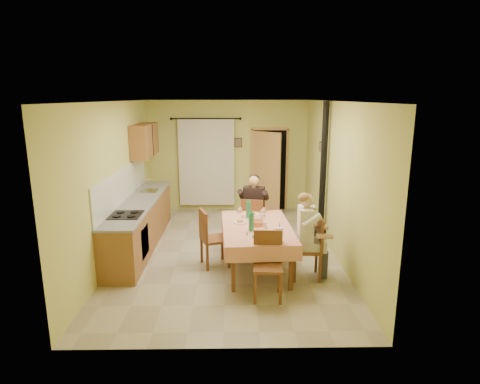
{
  "coord_description": "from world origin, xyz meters",
  "views": [
    {
      "loc": [
        0.13,
        -7.15,
        2.88
      ],
      "look_at": [
        0.25,
        0.1,
        1.15
      ],
      "focal_mm": 30.0,
      "sensor_mm": 36.0,
      "label": 1
    }
  ],
  "objects_px": {
    "chair_far": "(253,231)",
    "chair_right": "(307,260)",
    "man_far": "(254,202)",
    "stove_flue": "(322,192)",
    "dining_table": "(257,247)",
    "man_right": "(307,226)",
    "chair_near": "(268,279)",
    "chair_left": "(214,249)"
  },
  "relations": [
    {
      "from": "chair_far",
      "to": "chair_near",
      "type": "height_order",
      "value": "chair_far"
    },
    {
      "from": "dining_table",
      "to": "man_right",
      "type": "bearing_deg",
      "value": -27.74
    },
    {
      "from": "dining_table",
      "to": "man_far",
      "type": "relative_size",
      "value": 1.42
    },
    {
      "from": "chair_left",
      "to": "chair_near",
      "type": "bearing_deg",
      "value": 16.31
    },
    {
      "from": "chair_left",
      "to": "man_far",
      "type": "bearing_deg",
      "value": 123.58
    },
    {
      "from": "chair_left",
      "to": "man_right",
      "type": "xyz_separation_m",
      "value": [
        1.52,
        -0.5,
        0.59
      ]
    },
    {
      "from": "chair_right",
      "to": "chair_left",
      "type": "distance_m",
      "value": 1.61
    },
    {
      "from": "chair_far",
      "to": "man_right",
      "type": "distance_m",
      "value": 1.75
    },
    {
      "from": "dining_table",
      "to": "chair_right",
      "type": "xyz_separation_m",
      "value": [
        0.8,
        -0.37,
        -0.09
      ]
    },
    {
      "from": "chair_right",
      "to": "chair_near",
      "type": "bearing_deg",
      "value": 136.68
    },
    {
      "from": "dining_table",
      "to": "chair_left",
      "type": "relative_size",
      "value": 1.96
    },
    {
      "from": "chair_near",
      "to": "stove_flue",
      "type": "bearing_deg",
      "value": -115.1
    },
    {
      "from": "chair_near",
      "to": "chair_left",
      "type": "bearing_deg",
      "value": -51.34
    },
    {
      "from": "chair_right",
      "to": "stove_flue",
      "type": "height_order",
      "value": "stove_flue"
    },
    {
      "from": "chair_right",
      "to": "dining_table",
      "type": "bearing_deg",
      "value": 68.18
    },
    {
      "from": "man_far",
      "to": "stove_flue",
      "type": "xyz_separation_m",
      "value": [
        1.38,
        0.24,
        0.15
      ]
    },
    {
      "from": "chair_left",
      "to": "man_far",
      "type": "relative_size",
      "value": 0.73
    },
    {
      "from": "chair_right",
      "to": "stove_flue",
      "type": "bearing_deg",
      "value": -16.11
    },
    {
      "from": "chair_left",
      "to": "chair_right",
      "type": "bearing_deg",
      "value": 52.76
    },
    {
      "from": "man_far",
      "to": "stove_flue",
      "type": "bearing_deg",
      "value": 22.09
    },
    {
      "from": "dining_table",
      "to": "chair_right",
      "type": "bearing_deg",
      "value": -27.35
    },
    {
      "from": "dining_table",
      "to": "man_far",
      "type": "distance_m",
      "value": 1.2
    },
    {
      "from": "chair_far",
      "to": "man_right",
      "type": "xyz_separation_m",
      "value": [
        0.79,
        -1.45,
        0.59
      ]
    },
    {
      "from": "dining_table",
      "to": "chair_near",
      "type": "height_order",
      "value": "chair_near"
    },
    {
      "from": "chair_near",
      "to": "stove_flue",
      "type": "distance_m",
      "value": 2.79
    },
    {
      "from": "chair_right",
      "to": "man_far",
      "type": "height_order",
      "value": "man_far"
    },
    {
      "from": "man_far",
      "to": "man_right",
      "type": "distance_m",
      "value": 1.66
    },
    {
      "from": "chair_far",
      "to": "chair_left",
      "type": "height_order",
      "value": "chair_left"
    },
    {
      "from": "dining_table",
      "to": "stove_flue",
      "type": "xyz_separation_m",
      "value": [
        1.38,
        1.34,
        0.65
      ]
    },
    {
      "from": "chair_near",
      "to": "man_right",
      "type": "height_order",
      "value": "man_right"
    },
    {
      "from": "chair_far",
      "to": "chair_right",
      "type": "distance_m",
      "value": 1.65
    },
    {
      "from": "chair_right",
      "to": "chair_left",
      "type": "relative_size",
      "value": 1.02
    },
    {
      "from": "dining_table",
      "to": "chair_left",
      "type": "xyz_separation_m",
      "value": [
        -0.73,
        0.13,
        -0.09
      ]
    },
    {
      "from": "chair_near",
      "to": "man_right",
      "type": "bearing_deg",
      "value": -132.19
    },
    {
      "from": "dining_table",
      "to": "stove_flue",
      "type": "height_order",
      "value": "stove_flue"
    },
    {
      "from": "dining_table",
      "to": "chair_near",
      "type": "bearing_deg",
      "value": -87.16
    },
    {
      "from": "dining_table",
      "to": "man_far",
      "type": "xyz_separation_m",
      "value": [
        -0.0,
        1.1,
        0.5
      ]
    },
    {
      "from": "chair_right",
      "to": "chair_left",
      "type": "bearing_deg",
      "value": 74.66
    },
    {
      "from": "chair_left",
      "to": "stove_flue",
      "type": "height_order",
      "value": "stove_flue"
    },
    {
      "from": "dining_table",
      "to": "chair_far",
      "type": "xyz_separation_m",
      "value": [
        -0.0,
        1.08,
        -0.09
      ]
    },
    {
      "from": "man_far",
      "to": "man_right",
      "type": "bearing_deg",
      "value": -49.63
    },
    {
      "from": "chair_far",
      "to": "chair_right",
      "type": "relative_size",
      "value": 0.96
    }
  ]
}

